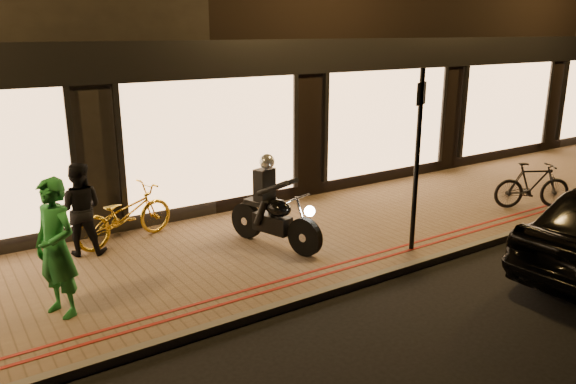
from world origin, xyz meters
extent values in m
plane|color=black|center=(0.00, 0.00, 0.00)|extent=(90.00, 90.00, 0.00)
cube|color=brown|center=(0.00, 2.00, 0.06)|extent=(50.00, 4.00, 0.12)
cube|color=#59544C|center=(0.00, 0.05, 0.06)|extent=(50.00, 0.14, 0.12)
cube|color=maroon|center=(0.00, 0.45, 0.12)|extent=(50.00, 0.06, 0.01)
cube|color=maroon|center=(0.00, 0.65, 0.12)|extent=(50.00, 0.06, 0.01)
cube|color=black|center=(6.00, 9.00, 4.25)|extent=(12.00, 10.00, 8.50)
cube|color=black|center=(18.00, 9.00, 4.25)|extent=(12.00, 10.00, 8.50)
cube|color=black|center=(0.00, 3.95, 3.15)|extent=(48.00, 0.12, 0.70)
cube|color=#FFC07F|center=(0.00, 3.94, 1.61)|extent=(3.60, 0.06, 2.38)
cube|color=#FFC07F|center=(4.50, 3.94, 1.61)|extent=(3.60, 0.06, 2.38)
cube|color=#FFC07F|center=(9.00, 3.94, 1.61)|extent=(3.60, 0.06, 2.38)
cylinder|color=black|center=(0.24, 1.24, 0.44)|extent=(0.30, 0.65, 0.64)
cylinder|color=black|center=(-0.14, 2.49, 0.44)|extent=(0.30, 0.65, 0.64)
cylinder|color=silver|center=(0.24, 1.24, 0.44)|extent=(0.18, 0.18, 0.14)
cylinder|color=silver|center=(-0.14, 2.49, 0.44)|extent=(0.18, 0.18, 0.14)
cube|color=black|center=(0.03, 1.91, 0.52)|extent=(0.45, 0.75, 0.30)
ellipsoid|color=black|center=(0.07, 1.79, 0.82)|extent=(0.46, 0.58, 0.29)
cube|color=black|center=(-0.05, 2.20, 0.82)|extent=(0.37, 0.59, 0.09)
cylinder|color=silver|center=(0.20, 1.39, 1.07)|extent=(0.58, 0.21, 0.03)
cylinder|color=silver|center=(0.23, 1.29, 0.74)|extent=(0.14, 0.33, 0.71)
sphere|color=white|center=(0.27, 1.16, 0.90)|extent=(0.21, 0.21, 0.17)
cylinder|color=silver|center=(0.02, 2.38, 0.40)|extent=(0.23, 0.55, 0.07)
cube|color=black|center=(-0.02, 2.08, 1.17)|extent=(0.39, 0.31, 0.55)
sphere|color=silver|center=(0.00, 2.02, 1.58)|extent=(0.33, 0.33, 0.26)
cylinder|color=black|center=(-0.08, 1.72, 1.20)|extent=(0.34, 0.58, 0.34)
cylinder|color=black|center=(0.23, 1.82, 1.20)|extent=(0.18, 0.61, 0.34)
cylinder|color=black|center=(-0.14, 2.00, 0.72)|extent=(0.25, 0.29, 0.46)
cylinder|color=black|center=(0.13, 2.08, 0.72)|extent=(0.12, 0.27, 0.46)
cylinder|color=black|center=(1.91, 0.49, 1.62)|extent=(0.11, 0.11, 3.00)
cube|color=black|center=(1.91, 0.49, 2.72)|extent=(0.33, 0.17, 0.35)
imported|color=gold|center=(-2.00, 3.48, 0.61)|extent=(1.97, 1.11, 0.98)
imported|color=black|center=(5.64, 0.77, 0.60)|extent=(1.61, 1.18, 0.96)
imported|color=#1F7432|center=(-3.51, 1.38, 1.03)|extent=(0.68, 0.79, 1.82)
imported|color=black|center=(-2.76, 3.33, 0.89)|extent=(0.93, 0.84, 1.54)
camera|label=1|loc=(-4.71, -5.74, 3.67)|focal=35.00mm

